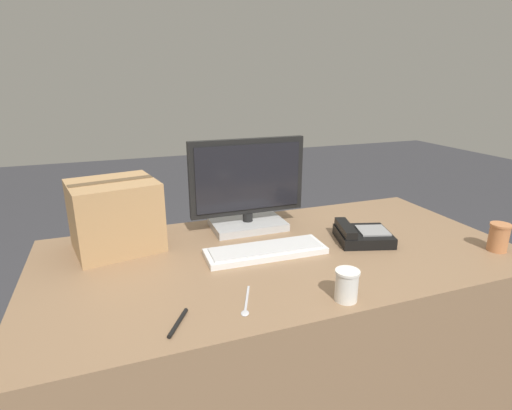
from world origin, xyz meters
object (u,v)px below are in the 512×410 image
Objects in this scene: desk_phone at (361,235)px; pen_marker at (178,323)px; keyboard at (266,251)px; paper_cup_left at (347,285)px; cardboard_box at (115,215)px; spoon at (246,305)px; monitor at (248,191)px; paper_cup_right at (499,237)px.

desk_phone reaches higher than pen_marker.
paper_cup_left is at bearing -73.16° from keyboard.
spoon is at bearing -59.47° from cardboard_box.
paper_cup_left is 0.85× the size of pen_marker.
desk_phone is 0.71× the size of cardboard_box.
cardboard_box is (-0.55, -0.03, -0.04)m from monitor.
monitor is 0.65m from spoon.
paper_cup_left is 0.90× the size of paper_cup_right.
spoon is 0.45× the size of cardboard_box.
keyboard is at bearing -26.00° from cardboard_box.
paper_cup_right reaches higher than keyboard.
cardboard_box is 0.62m from pen_marker.
desk_phone is 0.86m from pen_marker.
keyboard is at bearing -165.84° from desk_phone.
paper_cup_right is 0.68× the size of spoon.
cardboard_box is at bearing -136.88° from pen_marker.
pen_marker is at bearing -59.71° from spoon.
keyboard is 4.71× the size of paper_cup_left.
spoon is 0.20m from pen_marker.
keyboard is 4.23× the size of paper_cup_right.
keyboard reaches higher than spoon.
monitor is 3.16× the size of spoon.
spoon is (-0.21, -0.60, -0.17)m from monitor.
cardboard_box is (-1.37, 0.53, 0.08)m from paper_cup_right.
paper_cup_left is at bearing -83.23° from monitor.
pen_marker is (-1.23, -0.06, -0.05)m from paper_cup_right.
paper_cup_left reaches higher than keyboard.
cardboard_box reaches higher than paper_cup_right.
keyboard is 3.98× the size of pen_marker.
monitor reaches higher than spoon.
keyboard is 0.89m from paper_cup_right.
paper_cup_right is (0.44, -0.26, 0.03)m from desk_phone.
cardboard_box is (-0.62, 0.64, 0.08)m from paper_cup_left.
spoon is at bearing 165.91° from paper_cup_left.
keyboard is at bearing 172.58° from spoon.
spoon is (-1.03, -0.04, -0.05)m from paper_cup_right.
monitor is at bearing -176.42° from spoon.
desk_phone is at bearing 142.49° from pen_marker.
monitor is 1.99× the size of desk_phone.
paper_cup_right is 1.24m from pen_marker.
desk_phone is (0.38, -0.30, -0.14)m from monitor.
paper_cup_right reaches higher than spoon.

